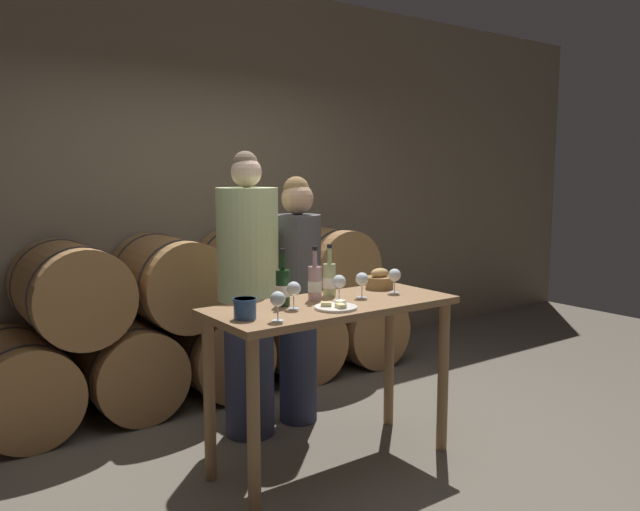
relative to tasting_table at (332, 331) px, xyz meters
name	(u,v)px	position (x,y,z in m)	size (l,w,h in m)	color
ground_plane	(332,463)	(0.00, 0.00, -0.78)	(10.00, 10.00, 0.00)	#665E51
stone_wall_back	(180,180)	(0.00, 2.05, 0.82)	(10.00, 0.12, 3.20)	#7F705B
barrel_stack	(213,317)	(0.00, 1.52, -0.21)	(3.37, 0.83, 1.21)	#9E7042
tasting_table	(332,331)	(0.00, 0.00, 0.00)	(1.41, 0.60, 0.94)	olive
person_left	(248,295)	(-0.17, 0.64, 0.12)	(0.38, 0.38, 1.79)	#2D334C
person_right	(298,296)	(0.20, 0.64, 0.07)	(0.30, 0.30, 1.64)	#2D334C
wine_bottle_red	(283,287)	(-0.27, 0.09, 0.27)	(0.08, 0.08, 0.31)	#193819
wine_bottle_white	(329,279)	(0.09, 0.16, 0.26)	(0.08, 0.08, 0.30)	#ADBC7F
wine_bottle_rose	(315,283)	(-0.04, 0.11, 0.26)	(0.08, 0.08, 0.31)	#BC8E93
blue_crock	(245,307)	(-0.58, -0.06, 0.22)	(0.12, 0.12, 0.10)	#335693
bread_basket	(379,280)	(0.49, 0.17, 0.21)	(0.17, 0.17, 0.13)	olive
cheese_plate	(336,307)	(-0.08, -0.14, 0.17)	(0.23, 0.23, 0.04)	white
wine_glass_far_left	(278,300)	(-0.48, -0.19, 0.27)	(0.08, 0.08, 0.15)	white
wine_glass_left	(294,289)	(-0.27, -0.01, 0.27)	(0.08, 0.08, 0.15)	white
wine_glass_center	(339,282)	(0.06, 0.02, 0.27)	(0.08, 0.08, 0.15)	white
wine_glass_right	(362,280)	(0.22, 0.01, 0.27)	(0.08, 0.08, 0.15)	white
wine_glass_far_right	(395,276)	(0.46, 0.00, 0.27)	(0.08, 0.08, 0.15)	white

